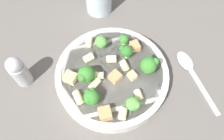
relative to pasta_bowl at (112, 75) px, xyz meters
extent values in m
plane|color=#5B5651|center=(0.00, 0.00, -0.02)|extent=(2.00, 2.00, 0.00)
cylinder|color=silver|center=(0.00, 0.00, 0.00)|extent=(0.27, 0.27, 0.04)
cylinder|color=silver|center=(0.00, 0.00, 0.01)|extent=(0.24, 0.24, 0.01)
torus|color=silver|center=(0.00, 0.00, 0.02)|extent=(0.26, 0.26, 0.00)
cylinder|color=#93B766|center=(-0.01, 0.08, 0.02)|extent=(0.01, 0.01, 0.01)
sphere|color=#387A2D|center=(-0.01, 0.08, 0.04)|extent=(0.04, 0.04, 0.04)
sphere|color=#337E2C|center=(-0.02, 0.09, 0.05)|extent=(0.02, 0.02, 0.02)
sphere|color=#366A2E|center=(-0.03, 0.08, 0.05)|extent=(0.02, 0.02, 0.02)
cylinder|color=#9EC175|center=(0.03, -0.05, 0.02)|extent=(0.01, 0.01, 0.01)
sphere|color=#387A2D|center=(0.03, -0.05, 0.04)|extent=(0.04, 0.04, 0.04)
sphere|color=#38702D|center=(0.04, -0.06, 0.05)|extent=(0.02, 0.02, 0.02)
sphere|color=#34792B|center=(0.02, -0.04, 0.04)|extent=(0.01, 0.01, 0.01)
sphere|color=#346D2B|center=(0.04, -0.06, 0.05)|extent=(0.02, 0.02, 0.02)
cylinder|color=#9EC175|center=(-0.05, 0.03, 0.02)|extent=(0.01, 0.01, 0.01)
sphere|color=#2D6B28|center=(-0.05, 0.03, 0.04)|extent=(0.03, 0.03, 0.03)
sphere|color=#2E6F24|center=(-0.05, 0.02, 0.05)|extent=(0.01, 0.01, 0.01)
sphere|color=#2B6A27|center=(-0.05, 0.02, 0.05)|extent=(0.02, 0.02, 0.02)
cylinder|color=#9EC175|center=(0.08, -0.03, 0.02)|extent=(0.01, 0.01, 0.01)
sphere|color=#387A2D|center=(0.08, -0.03, 0.04)|extent=(0.03, 0.03, 0.03)
sphere|color=#327F2B|center=(0.09, -0.04, 0.05)|extent=(0.02, 0.02, 0.02)
sphere|color=#357B2A|center=(0.07, -0.04, 0.05)|extent=(0.01, 0.01, 0.01)
sphere|color=#347227|center=(0.06, -0.03, 0.05)|extent=(0.01, 0.01, 0.01)
cylinder|color=#84AD60|center=(-0.07, -0.04, 0.02)|extent=(0.01, 0.01, 0.01)
sphere|color=#569942|center=(-0.07, -0.04, 0.04)|extent=(0.03, 0.03, 0.03)
sphere|color=#588243|center=(-0.08, -0.03, 0.04)|extent=(0.01, 0.01, 0.01)
sphere|color=#5A833C|center=(-0.08, -0.04, 0.04)|extent=(0.01, 0.01, 0.01)
sphere|color=#4B853D|center=(-0.06, -0.03, 0.04)|extent=(0.02, 0.02, 0.02)
cylinder|color=#9EC175|center=(-0.09, 0.02, 0.02)|extent=(0.01, 0.01, 0.01)
sphere|color=#387A2D|center=(-0.09, 0.02, 0.03)|extent=(0.02, 0.02, 0.02)
sphere|color=#34802B|center=(-0.09, 0.01, 0.04)|extent=(0.01, 0.01, 0.01)
sphere|color=#377F2B|center=(-0.09, 0.01, 0.04)|extent=(0.01, 0.01, 0.01)
sphere|color=#376C2F|center=(-0.08, 0.01, 0.04)|extent=(0.01, 0.01, 0.01)
cylinder|color=#84AD60|center=(0.08, 0.05, 0.02)|extent=(0.01, 0.01, 0.01)
sphere|color=#569942|center=(0.08, 0.05, 0.04)|extent=(0.03, 0.03, 0.03)
sphere|color=#4C9944|center=(0.09, 0.05, 0.04)|extent=(0.01, 0.01, 0.01)
sphere|color=#55993D|center=(0.08, 0.06, 0.04)|extent=(0.02, 0.02, 0.02)
cylinder|color=beige|center=(-0.07, -0.07, 0.02)|extent=(0.02, 0.01, 0.01)
cylinder|color=beige|center=(-0.03, -0.06, 0.03)|extent=(0.03, 0.03, 0.02)
cylinder|color=beige|center=(0.08, -0.06, 0.03)|extent=(0.03, 0.03, 0.02)
cylinder|color=beige|center=(0.05, 0.07, 0.02)|extent=(0.03, 0.02, 0.02)
cylinder|color=beige|center=(-0.02, 0.03, 0.03)|extent=(0.03, 0.02, 0.02)
cylinder|color=beige|center=(-0.03, -0.01, 0.03)|extent=(0.02, 0.03, 0.02)
cylinder|color=beige|center=(0.02, -0.03, 0.03)|extent=(0.02, 0.02, 0.02)
cylinder|color=beige|center=(0.10, 0.04, 0.03)|extent=(0.02, 0.02, 0.02)
cylinder|color=beige|center=(0.04, -0.03, 0.02)|extent=(0.03, 0.03, 0.02)
cube|color=tan|center=(0.01, 0.05, 0.02)|extent=(0.02, 0.02, 0.01)
cube|color=tan|center=(0.03, -0.09, 0.03)|extent=(0.03, 0.03, 0.02)
cube|color=tan|center=(-0.07, 0.05, 0.03)|extent=(0.03, 0.03, 0.02)
cube|color=tan|center=(0.01, 0.01, 0.02)|extent=(0.03, 0.03, 0.01)
cube|color=tan|center=(0.10, 0.00, 0.03)|extent=(0.04, 0.03, 0.02)
cylinder|color=silver|center=(-0.23, -0.07, 0.00)|extent=(0.07, 0.07, 0.05)
cylinder|color=#B2B2B7|center=(0.03, -0.21, 0.01)|extent=(0.04, 0.04, 0.06)
sphere|color=#B7B7BC|center=(0.03, -0.21, 0.05)|extent=(0.04, 0.04, 0.04)
cube|color=#B2B2B7|center=(0.00, 0.22, -0.02)|extent=(0.12, 0.07, 0.01)
ellipsoid|color=#B2B2B7|center=(-0.08, 0.18, -0.02)|extent=(0.07, 0.06, 0.01)
camera|label=1|loc=(0.24, 0.03, 0.46)|focal=35.00mm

